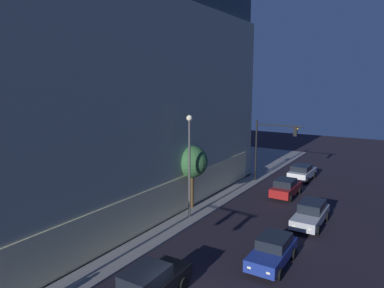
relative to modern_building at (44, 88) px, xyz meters
name	(u,v)px	position (x,y,z in m)	size (l,w,h in m)	color
modern_building	(44,88)	(0.00, 0.00, 0.00)	(30.13, 30.20, 19.64)	#4C4C51
traffic_light_far_corner	(270,141)	(12.83, -17.78, -5.34)	(0.44, 4.69, 6.34)	black
street_lamp_sidewalk	(189,154)	(0.53, -16.04, -4.73)	(0.44, 0.44, 7.72)	#494949
sidewalk_tree	(192,162)	(2.43, -15.03, -5.84)	(2.60, 2.60, 5.10)	#48361E
car_black	(149,284)	(-9.06, -19.98, -8.88)	(4.75, 2.05, 1.71)	black
car_blue	(273,251)	(-2.64, -23.66, -8.94)	(4.28, 2.00, 1.57)	navy
car_silver	(311,213)	(4.24, -24.08, -8.89)	(4.81, 2.00, 1.67)	#B7BABF
car_red	(286,188)	(9.69, -20.55, -8.92)	(4.36, 1.99, 1.64)	maroon
car_white	(302,172)	(16.12, -20.25, -8.91)	(4.29, 2.24, 1.62)	silver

